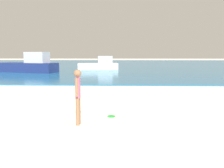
{
  "coord_description": "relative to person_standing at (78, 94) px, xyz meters",
  "views": [
    {
      "loc": [
        -0.11,
        -0.08,
        2.04
      ],
      "look_at": [
        -0.39,
        8.29,
        1.0
      ],
      "focal_mm": 39.63,
      "sensor_mm": 36.0,
      "label": 1
    }
  ],
  "objects": [
    {
      "name": "boat_far",
      "position": [
        -1.41,
        23.8,
        -0.27
      ],
      "size": [
        5.1,
        2.22,
        1.68
      ],
      "rotation": [
        0.0,
        0.0,
        3.27
      ],
      "color": "white",
      "rests_on": "water"
    },
    {
      "name": "boat_near",
      "position": [
        -8.38,
        19.07,
        -0.11
      ],
      "size": [
        6.62,
        3.75,
        2.14
      ],
      "rotation": [
        0.0,
        0.0,
        2.85
      ],
      "color": "navy",
      "rests_on": "water"
    },
    {
      "name": "person_standing",
      "position": [
        0.0,
        0.0,
        0.0
      ],
      "size": [
        0.21,
        0.37,
        1.6
      ],
      "rotation": [
        0.0,
        0.0,
        1.53
      ],
      "color": "#936B4C",
      "rests_on": "ground"
    },
    {
      "name": "water",
      "position": [
        1.31,
        38.58,
        -0.88
      ],
      "size": [
        160.0,
        60.0,
        0.06
      ],
      "primitive_type": "cube",
      "color": "#1E6B9E",
      "rests_on": "ground"
    },
    {
      "name": "frisbee",
      "position": [
        0.92,
        0.93,
        -0.89
      ],
      "size": [
        0.25,
        0.25,
        0.03
      ],
      "primitive_type": "cylinder",
      "color": "green",
      "rests_on": "ground"
    }
  ]
}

